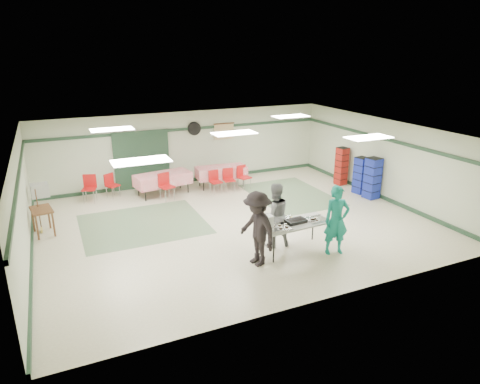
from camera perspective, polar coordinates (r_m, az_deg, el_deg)
name	(u,v)px	position (r m, az deg, el deg)	size (l,w,h in m)	color
floor	(235,222)	(12.72, -0.73, -4.08)	(11.00, 11.00, 0.00)	beige
ceiling	(234,132)	(11.94, -0.78, 7.95)	(11.00, 11.00, 0.00)	silver
wall_back	(187,147)	(16.35, -7.11, 5.93)	(11.00, 11.00, 0.00)	#B3BDA2
wall_front	(326,240)	(8.59, 11.42, -6.31)	(11.00, 11.00, 0.00)	#B3BDA2
wall_left	(22,207)	(11.36, -27.10, -1.79)	(9.00, 9.00, 0.00)	#B3BDA2
wall_right	(384,159)	(15.23, 18.62, 4.14)	(9.00, 9.00, 0.00)	#B3BDA2
trim_back	(186,129)	(16.18, -7.18, 8.33)	(11.00, 0.06, 0.10)	#203C28
baseboard_back	(188,180)	(16.65, -6.90, 1.58)	(11.00, 0.06, 0.12)	#203C28
trim_left	(18,179)	(11.16, -27.47, 1.60)	(9.00, 0.06, 0.10)	#203C28
baseboard_left	(32,256)	(11.83, -26.03, -7.64)	(9.00, 0.06, 0.12)	#203C28
trim_right	(385,139)	(15.06, 18.81, 6.70)	(9.00, 0.06, 0.10)	#203C28
baseboard_right	(379,196)	(15.57, 18.06, -0.46)	(9.00, 0.06, 0.12)	#203C28
green_patch_a	(143,224)	(12.93, -12.77, -4.17)	(3.50, 3.00, 0.01)	#617A59
green_patch_b	(290,195)	(15.18, 6.71, -0.35)	(2.50, 3.50, 0.01)	#617A59
double_door_left	(129,161)	(15.88, -14.60, 3.96)	(0.90, 0.06, 2.10)	gray
double_door_right	(155,159)	(16.05, -11.27, 4.37)	(0.90, 0.06, 2.10)	gray
door_frame	(142,160)	(15.94, -12.93, 4.15)	(2.00, 0.03, 2.15)	#203C28
wall_fan	(194,129)	(16.24, -6.12, 8.41)	(0.50, 0.50, 0.10)	black
scroll_banner	(224,131)	(16.69, -2.15, 8.07)	(0.80, 0.02, 0.60)	tan
serving_table	(295,224)	(10.84, 7.34, -4.31)	(1.92, 0.88, 0.76)	#A1A19C
sheet_tray_right	(317,220)	(11.08, 10.20, -3.63)	(0.52, 0.40, 0.02)	silver
sheet_tray_mid	(286,221)	(10.88, 6.18, -3.87)	(0.55, 0.42, 0.02)	silver
sheet_tray_left	(278,228)	(10.44, 5.04, -4.84)	(0.62, 0.47, 0.02)	silver
baking_pan	(296,221)	(10.84, 7.45, -3.85)	(0.52, 0.32, 0.08)	black
foam_box_stack	(268,222)	(10.40, 3.72, -4.00)	(0.23, 0.21, 0.32)	white
volunteer_teal	(337,220)	(10.84, 12.75, -3.70)	(0.64, 0.42, 1.77)	#13897A
volunteer_grey	(274,215)	(11.01, 4.61, -3.07)	(0.83, 0.65, 1.71)	gray
volunteer_dark	(257,229)	(10.03, 2.31, -4.92)	(1.18, 0.68, 1.82)	black
dining_table_a	(221,172)	(15.83, -2.52, 2.72)	(1.89, 0.98, 0.77)	red
dining_table_b	(163,179)	(15.19, -10.24, 1.74)	(2.04, 1.16, 0.77)	red
chair_a	(228,177)	(15.36, -1.55, 1.97)	(0.43, 0.44, 0.82)	red
chair_b	(215,179)	(15.18, -3.39, 1.71)	(0.42, 0.42, 0.82)	red
chair_c	(243,175)	(15.58, 0.38, 2.33)	(0.50, 0.50, 0.87)	red
chair_d	(165,184)	(14.66, -9.91, 1.12)	(0.53, 0.53, 0.92)	red
chair_loose_a	(111,183)	(15.37, -16.84, 1.16)	(0.53, 0.53, 0.83)	red
chair_loose_b	(89,185)	(15.11, -19.43, 0.83)	(0.54, 0.54, 0.92)	red
crate_stack_blue_a	(361,175)	(15.66, 15.81, 2.14)	(0.40, 0.40, 1.31)	#1A309D
crate_stack_red	(341,166)	(16.47, 13.37, 3.37)	(0.36, 0.36, 1.42)	maroon
crate_stack_blue_b	(372,178)	(15.21, 17.24, 1.76)	(0.44, 0.44, 1.42)	#1A309D
printer_table	(42,213)	(12.94, -24.92, -2.54)	(0.64, 0.87, 0.74)	brown
office_printer	(40,190)	(13.91, -25.14, 0.22)	(0.49, 0.43, 0.39)	#A4A5A0
broom	(38,210)	(13.15, -25.29, -2.14)	(0.03, 0.03, 1.26)	brown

